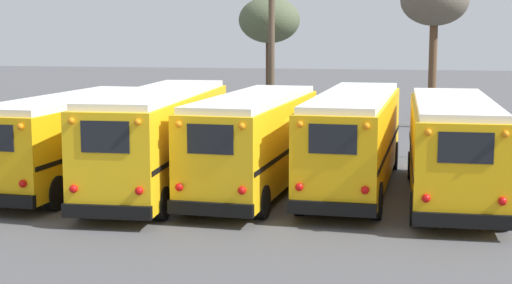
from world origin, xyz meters
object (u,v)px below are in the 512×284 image
school_bus_3 (354,137)px  school_bus_4 (452,146)px  school_bus_1 (160,137)px  school_bus_2 (255,140)px  utility_pole (272,50)px  school_bus_0 (73,137)px  bare_tree_1 (435,2)px  bare_tree_0 (269,22)px

school_bus_3 → school_bus_4: bearing=-19.4°
school_bus_4 → school_bus_1: bearing=-177.4°
school_bus_2 → utility_pole: (-1.54, 11.78, 2.58)m
school_bus_0 → bare_tree_1: (12.13, 18.66, 4.98)m
school_bus_0 → school_bus_1: size_ratio=0.92×
school_bus_0 → school_bus_1: (3.08, -0.17, 0.12)m
school_bus_3 → bare_tree_0: 14.93m
school_bus_2 → bare_tree_1: (5.97, 18.57, 4.93)m
school_bus_0 → school_bus_1: bearing=-3.3°
school_bus_3 → utility_pole: utility_pole is taller
school_bus_2 → school_bus_4: (6.16, 0.16, -0.02)m
school_bus_1 → bare_tree_0: size_ratio=1.55×
utility_pole → school_bus_1: bearing=-97.3°
school_bus_4 → utility_pole: 14.18m
school_bus_0 → school_bus_4: bearing=1.1°
school_bus_1 → school_bus_4: size_ratio=1.09×
school_bus_4 → school_bus_0: bearing=-178.9°
bare_tree_0 → school_bus_1: bearing=-93.5°
utility_pole → bare_tree_1: bearing=42.1°
school_bus_2 → school_bus_0: bearing=-179.2°
school_bus_0 → school_bus_3: size_ratio=0.89×
school_bus_2 → bare_tree_1: bare_tree_1 is taller
bare_tree_0 → bare_tree_1: bare_tree_1 is taller
school_bus_0 → school_bus_4: school_bus_4 is taller
school_bus_3 → school_bus_4: school_bus_3 is taller
school_bus_3 → bare_tree_1: bearing=80.5°
school_bus_2 → school_bus_4: bearing=1.4°
utility_pole → bare_tree_0: 3.24m
school_bus_0 → school_bus_3: (9.24, 1.32, 0.08)m
bare_tree_1 → school_bus_1: bearing=-115.7°
school_bus_2 → bare_tree_1: 20.12m
school_bus_1 → school_bus_3: 6.34m
school_bus_1 → school_bus_4: bearing=2.6°
school_bus_3 → school_bus_1: bearing=-166.3°
school_bus_0 → school_bus_4: 12.32m
school_bus_1 → utility_pole: size_ratio=1.28×
school_bus_3 → bare_tree_1: 18.25m
bare_tree_0 → bare_tree_1: 9.09m
school_bus_1 → school_bus_2: bearing=4.9°
school_bus_3 → bare_tree_0: (-5.25, 13.43, 3.87)m
school_bus_3 → school_bus_4: (3.08, -1.08, -0.05)m
bare_tree_0 → school_bus_2: bearing=-81.6°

